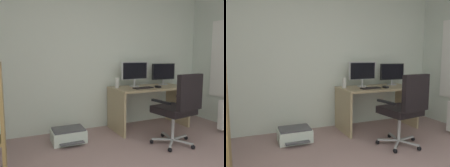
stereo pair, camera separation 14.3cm
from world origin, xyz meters
The scene contains 9 objects.
wall_back centered at (0.00, 2.82, 1.33)m, with size 4.92×0.10×2.65m, color silver.
desk centered at (1.09, 2.38, 0.53)m, with size 1.33×0.68×0.74m.
monitor_main centered at (0.88, 2.53, 1.00)m, with size 0.52×0.18×0.44m.
monitor_secondary centered at (1.51, 2.53, 0.97)m, with size 0.49×0.18×0.40m.
keyboard centered at (0.88, 2.23, 0.75)m, with size 0.34×0.13×0.02m, color black.
computer_mouse centered at (1.16, 2.21, 0.75)m, with size 0.06×0.10×0.03m, color black.
desktop_speaker centered at (0.51, 2.48, 0.82)m, with size 0.07×0.07×0.17m, color silver.
office_chair centered at (0.99, 1.48, 0.58)m, with size 0.63×0.66×1.04m.
printer centered at (-0.38, 2.28, 0.10)m, with size 0.49×0.44×0.21m.
Camera 2 is at (-0.99, -0.94, 1.26)m, focal length 35.63 mm.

